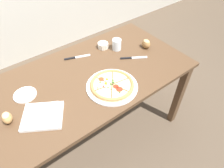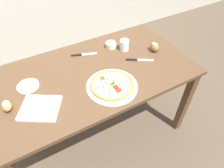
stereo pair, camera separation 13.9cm
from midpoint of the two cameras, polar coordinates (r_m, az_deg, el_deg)
name	(u,v)px [view 2 (the right image)]	position (r m, az deg, el deg)	size (l,w,h in m)	color
ground_plane	(98,129)	(2.12, -2.03, -12.78)	(12.00, 12.00, 0.00)	brown
dining_table	(94,82)	(1.59, -2.65, 0.50)	(1.55, 0.84, 0.78)	#513823
pizza	(112,85)	(1.39, 2.82, -0.47)	(0.36, 0.36, 0.05)	white
ramekin_bowl	(111,45)	(1.77, 1.96, 11.03)	(0.10, 0.10, 0.05)	silver
napkin_folded	(40,107)	(1.32, -17.09, -6.58)	(0.31, 0.30, 0.04)	white
bread_piece_near	(7,106)	(1.38, -25.35, -5.82)	(0.07, 0.08, 0.07)	#B27F47
bread_piece_mid	(154,47)	(1.77, 14.23, 10.20)	(0.07, 0.09, 0.08)	olive
knife_main	(139,60)	(1.66, 10.19, 6.70)	(0.20, 0.13, 0.01)	silver
knife_spare	(84,55)	(1.70, -5.81, 8.29)	(0.21, 0.09, 0.01)	silver
water_glass	(124,46)	(1.74, 5.86, 10.74)	(0.08, 0.08, 0.09)	white
side_saucer	(28,86)	(1.50, -20.48, -0.68)	(0.15, 0.15, 0.01)	white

